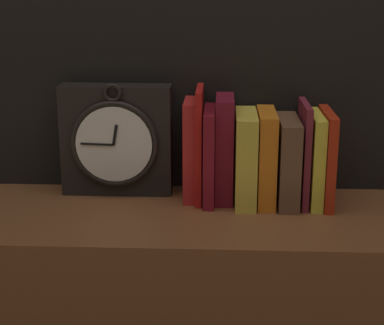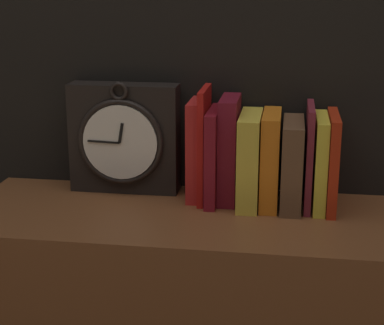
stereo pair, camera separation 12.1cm
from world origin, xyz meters
TOP-DOWN VIEW (x-y plane):
  - clock at (-0.16, 0.12)m, footprint 0.23×0.08m
  - book_slot0_red at (-0.01, 0.10)m, footprint 0.03×0.11m
  - book_slot1_red at (0.01, 0.09)m, footprint 0.01×0.13m
  - book_slot2_maroon at (0.03, 0.09)m, footprint 0.02×0.14m
  - book_slot3_maroon at (0.06, 0.10)m, footprint 0.04×0.12m
  - book_slot4_yellow at (0.10, 0.08)m, footprint 0.04×0.15m
  - book_slot5_orange at (0.15, 0.08)m, footprint 0.04×0.15m
  - book_slot6_brown at (0.19, 0.08)m, footprint 0.04×0.16m
  - book_slot7_maroon at (0.22, 0.09)m, footprint 0.01×0.14m
  - book_slot8_yellow at (0.24, 0.08)m, footprint 0.02×0.15m
  - book_slot9_red at (0.26, 0.08)m, footprint 0.02×0.15m

SIDE VIEW (x-z plane):
  - book_slot6_brown at x=0.19m, z-range 0.77..0.94m
  - book_slot8_yellow at x=0.24m, z-range 0.77..0.95m
  - book_slot4_yellow at x=0.10m, z-range 0.77..0.95m
  - book_slot5_orange at x=0.15m, z-range 0.77..0.95m
  - book_slot9_red at x=0.26m, z-range 0.77..0.96m
  - book_slot2_maroon at x=0.03m, z-range 0.77..0.96m
  - book_slot7_maroon at x=0.22m, z-range 0.77..0.97m
  - book_slot0_red at x=-0.01m, z-range 0.77..0.97m
  - book_slot3_maroon at x=0.06m, z-range 0.77..0.98m
  - clock at x=-0.16m, z-range 0.76..1.00m
  - book_slot1_red at x=0.01m, z-range 0.77..1.00m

